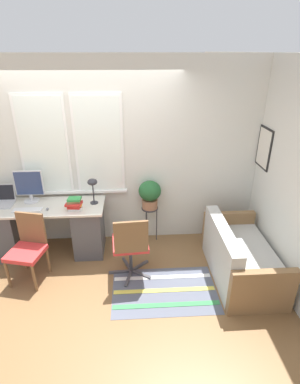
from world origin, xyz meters
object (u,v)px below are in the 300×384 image
at_px(keyboard, 27,210).
at_px(book_stack, 74,204).
at_px(mouse, 47,209).
at_px(desk_chair_wooden, 28,247).
at_px(office_chair_swivel, 131,244).
at_px(monitor, 29,186).
at_px(laptop, 2,200).
at_px(potted_plant, 150,193).
at_px(couch_loveseat, 239,258).
at_px(desk_lamp, 93,184).
at_px(plant_stand, 150,212).

relative_size(keyboard, book_stack, 1.69).
bearing_deg(book_stack, mouse, 179.69).
height_order(book_stack, desk_chair_wooden, book_stack).
bearing_deg(office_chair_swivel, monitor, -32.39).
relative_size(laptop, desk_chair_wooden, 0.37).
relative_size(monitor, potted_plant, 1.08).
xyz_separation_m(mouse, book_stack, (0.37, -0.00, 0.07)).
xyz_separation_m(laptop, office_chair_swivel, (1.78, -0.69, -0.33)).
relative_size(desk_chair_wooden, office_chair_swivel, 0.95).
height_order(laptop, mouse, laptop).
bearing_deg(mouse, couch_loveseat, -12.10).
xyz_separation_m(office_chair_swivel, couch_loveseat, (1.41, -0.07, -0.23)).
bearing_deg(office_chair_swivel, potted_plant, -113.87).
height_order(book_stack, potted_plant, potted_plant).
height_order(desk_lamp, book_stack, desk_lamp).
height_order(mouse, office_chair_swivel, office_chair_swivel).
xyz_separation_m(laptop, desk_chair_wooden, (0.48, -0.62, -0.36)).
height_order(laptop, desk_lamp, desk_lamp).
height_order(mouse, desk_lamp, desk_lamp).
xyz_separation_m(monitor, book_stack, (0.65, -0.28, -0.15)).
height_order(mouse, desk_chair_wooden, desk_chair_wooden).
bearing_deg(plant_stand, potted_plant, -146.31).
height_order(book_stack, couch_loveseat, book_stack).
xyz_separation_m(book_stack, plant_stand, (1.04, 0.34, -0.35)).
bearing_deg(mouse, monitor, 135.67).
bearing_deg(mouse, desk_lamp, 15.10).
bearing_deg(potted_plant, couch_loveseat, -38.23).
bearing_deg(couch_loveseat, keyboard, 79.14).
distance_m(office_chair_swivel, potted_plant, 0.92).
xyz_separation_m(mouse, office_chair_swivel, (1.11, -0.47, -0.29)).
distance_m(mouse, couch_loveseat, 2.63).
xyz_separation_m(office_chair_swivel, potted_plant, (0.29, 0.81, 0.32)).
height_order(keyboard, mouse, mouse).
relative_size(monitor, desk_lamp, 1.26).
distance_m(mouse, potted_plant, 1.45).
bearing_deg(plant_stand, laptop, -176.66).
xyz_separation_m(book_stack, desk_chair_wooden, (-0.56, -0.40, -0.39)).
xyz_separation_m(monitor, desk_lamp, (0.89, -0.11, 0.06)).
bearing_deg(monitor, potted_plant, 2.07).
bearing_deg(desk_chair_wooden, laptop, 141.24).
height_order(monitor, plant_stand, monitor).
distance_m(laptop, desk_lamp, 1.30).
bearing_deg(office_chair_swivel, plant_stand, -113.87).
bearing_deg(mouse, plant_stand, 13.60).
distance_m(laptop, couch_loveseat, 3.33).
relative_size(book_stack, office_chair_swivel, 0.24).
bearing_deg(book_stack, monitor, 156.73).
relative_size(keyboard, office_chair_swivel, 0.41).
relative_size(desk_lamp, desk_chair_wooden, 0.42).
height_order(keyboard, book_stack, book_stack).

